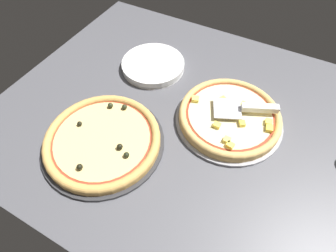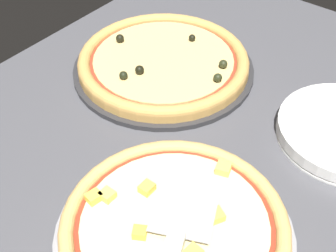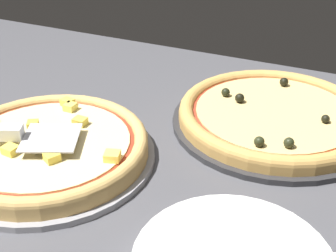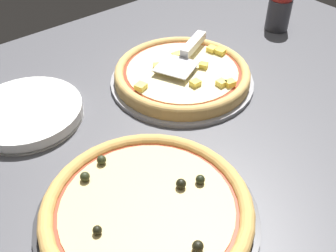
% 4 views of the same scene
% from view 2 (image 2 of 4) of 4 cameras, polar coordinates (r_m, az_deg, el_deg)
% --- Properties ---
extents(ground_plane, '(1.39, 0.99, 0.04)m').
position_cam_2_polar(ground_plane, '(0.72, 0.15, -10.39)').
color(ground_plane, '#4C4C51').
extents(pizza_pan_front, '(0.34, 0.34, 0.01)m').
position_cam_2_polar(pizza_pan_front, '(0.67, 0.80, -13.12)').
color(pizza_pan_front, '#939399').
rests_on(pizza_pan_front, ground_plane).
extents(pizza_front, '(0.32, 0.32, 0.04)m').
position_cam_2_polar(pizza_front, '(0.65, 0.79, -12.09)').
color(pizza_front, '#DBAD60').
rests_on(pizza_front, pizza_pan_front).
extents(pizza_pan_back, '(0.36, 0.36, 0.01)m').
position_cam_2_polar(pizza_pan_back, '(0.95, -0.55, 7.03)').
color(pizza_pan_back, '#2D2D30').
rests_on(pizza_pan_back, ground_plane).
extents(pizza_back, '(0.34, 0.34, 0.04)m').
position_cam_2_polar(pizza_back, '(0.94, -0.56, 7.92)').
color(pizza_back, tan).
rests_on(pizza_back, pizza_pan_back).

